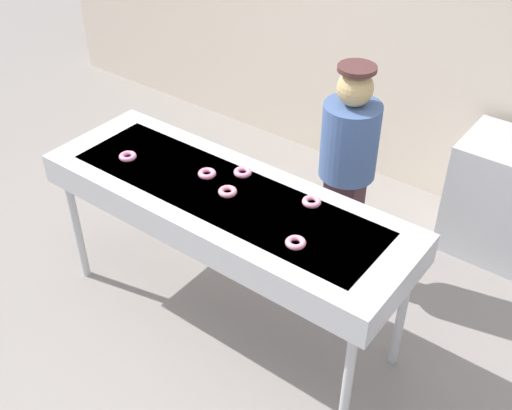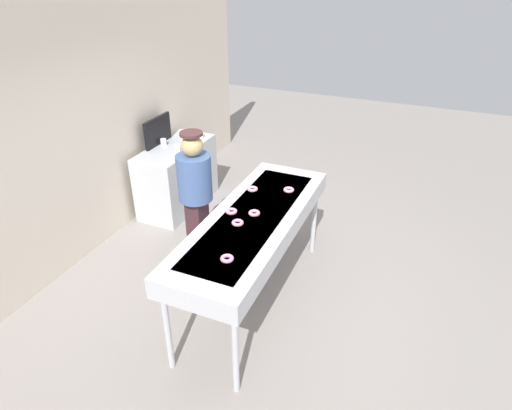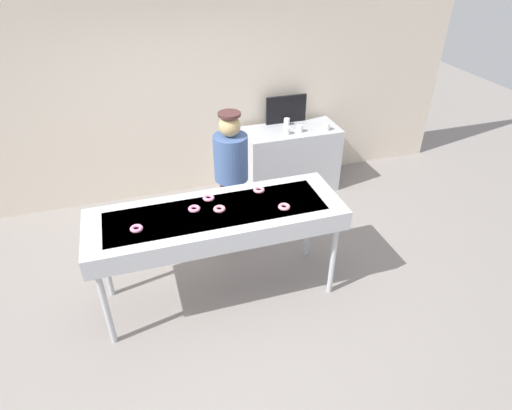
# 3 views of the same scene
# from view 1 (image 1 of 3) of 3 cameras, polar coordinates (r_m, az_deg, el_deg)

# --- Properties ---
(ground_plane) EXTENTS (16.00, 16.00, 0.00)m
(ground_plane) POSITION_cam_1_polar(r_m,az_deg,el_deg) (4.45, -2.55, -9.89)
(ground_plane) COLOR gray
(back_wall) EXTENTS (8.00, 0.12, 3.00)m
(back_wall) POSITION_cam_1_polar(r_m,az_deg,el_deg) (5.30, 13.43, 16.72)
(back_wall) COLOR beige
(back_wall) RESTS_ON ground
(fryer_conveyor) EXTENTS (2.41, 0.81, 1.05)m
(fryer_conveyor) POSITION_cam_1_polar(r_m,az_deg,el_deg) (3.81, -2.93, -0.01)
(fryer_conveyor) COLOR #B7BABF
(fryer_conveyor) RESTS_ON ground
(strawberry_donut_0) EXTENTS (0.16, 0.16, 0.03)m
(strawberry_donut_0) POSITION_cam_1_polar(r_m,az_deg,el_deg) (3.90, -4.48, 2.88)
(strawberry_donut_0) COLOR pink
(strawberry_donut_0) RESTS_ON fryer_conveyor
(strawberry_donut_1) EXTENTS (0.14, 0.14, 0.03)m
(strawberry_donut_1) POSITION_cam_1_polar(r_m,az_deg,el_deg) (3.66, 5.09, 0.30)
(strawberry_donut_1) COLOR pink
(strawberry_donut_1) RESTS_ON fryer_conveyor
(strawberry_donut_2) EXTENTS (0.14, 0.14, 0.03)m
(strawberry_donut_2) POSITION_cam_1_polar(r_m,az_deg,el_deg) (3.73, -2.57, 1.26)
(strawberry_donut_2) COLOR pink
(strawberry_donut_2) RESTS_ON fryer_conveyor
(strawberry_donut_3) EXTENTS (0.15, 0.15, 0.03)m
(strawberry_donut_3) POSITION_cam_1_polar(r_m,az_deg,el_deg) (4.14, -11.61, 4.37)
(strawberry_donut_3) COLOR pink
(strawberry_donut_3) RESTS_ON fryer_conveyor
(strawberry_donut_4) EXTENTS (0.15, 0.15, 0.03)m
(strawberry_donut_4) POSITION_cam_1_polar(r_m,az_deg,el_deg) (3.90, -1.22, 3.01)
(strawberry_donut_4) COLOR pink
(strawberry_donut_4) RESTS_ON fryer_conveyor
(strawberry_donut_5) EXTENTS (0.13, 0.13, 0.03)m
(strawberry_donut_5) POSITION_cam_1_polar(r_m,az_deg,el_deg) (3.36, 3.63, -3.44)
(strawberry_donut_5) COLOR pink
(strawberry_donut_5) RESTS_ON fryer_conveyor
(worker_baker) EXTENTS (0.38, 0.38, 1.65)m
(worker_baker) POSITION_cam_1_polar(r_m,az_deg,el_deg) (4.22, 8.34, 3.92)
(worker_baker) COLOR #3A2026
(worker_baker) RESTS_ON ground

